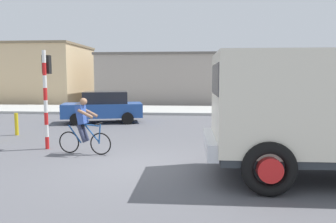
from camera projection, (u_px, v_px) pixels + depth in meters
name	position (u px, v px, depth m)	size (l,w,h in m)	color
ground_plane	(135.00, 166.00, 8.64)	(120.00, 120.00, 0.00)	#56565B
sidewalk_far	(172.00, 110.00, 22.60)	(80.00, 5.00, 0.16)	#ADADA8
truck_foreground	(329.00, 107.00, 7.45)	(5.44, 2.89, 2.90)	silver
cyclist	(84.00, 126.00, 9.95)	(1.72, 0.54, 1.72)	black
traffic_light_pole	(46.00, 86.00, 10.61)	(0.24, 0.43, 3.20)	red
car_red_near	(103.00, 107.00, 16.87)	(4.29, 2.62, 1.60)	#234C9E
pedestrian_near_kerb	(270.00, 107.00, 16.40)	(0.34, 0.22, 1.62)	#2D334C
bollard_far	(17.00, 124.00, 13.24)	(0.14, 0.14, 0.90)	gold
building_corner_left	(43.00, 74.00, 30.49)	(7.59, 7.61, 5.28)	#D1B284
building_mid_block	(167.00, 79.00, 30.24)	(11.53, 8.11, 4.35)	#9E9389
building_corner_right	(324.00, 80.00, 27.72)	(10.13, 5.61, 4.18)	tan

